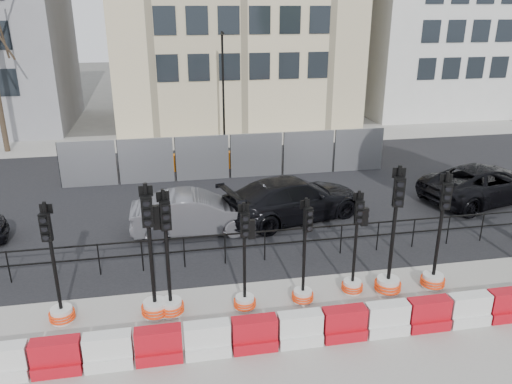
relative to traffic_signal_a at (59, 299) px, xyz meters
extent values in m
plane|color=#51514C|center=(5.48, 0.95, -0.65)|extent=(120.00, 120.00, 0.00)
cube|color=gray|center=(5.48, -2.05, -0.64)|extent=(40.00, 6.00, 0.02)
cube|color=black|center=(5.48, 7.95, -0.64)|extent=(40.00, 14.00, 0.03)
cube|color=gray|center=(5.48, 16.95, -0.64)|extent=(40.00, 4.00, 0.02)
cylinder|color=black|center=(-1.72, 2.15, -0.15)|extent=(0.04, 0.04, 1.00)
cylinder|color=black|center=(-0.52, 2.15, -0.15)|extent=(0.04, 0.04, 1.00)
cylinder|color=black|center=(0.68, 2.15, -0.15)|extent=(0.04, 0.04, 1.00)
cylinder|color=black|center=(1.88, 2.15, -0.15)|extent=(0.04, 0.04, 1.00)
cylinder|color=black|center=(3.08, 2.15, -0.15)|extent=(0.04, 0.04, 1.00)
cylinder|color=black|center=(4.28, 2.15, -0.15)|extent=(0.04, 0.04, 1.00)
cylinder|color=black|center=(5.48, 2.15, -0.15)|extent=(0.04, 0.04, 1.00)
cylinder|color=black|center=(6.68, 2.15, -0.15)|extent=(0.04, 0.04, 1.00)
cylinder|color=black|center=(7.88, 2.15, -0.15)|extent=(0.04, 0.04, 1.00)
cylinder|color=black|center=(9.08, 2.15, -0.15)|extent=(0.04, 0.04, 1.00)
cylinder|color=black|center=(10.28, 2.15, -0.15)|extent=(0.04, 0.04, 1.00)
cylinder|color=black|center=(11.48, 2.15, -0.15)|extent=(0.04, 0.04, 1.00)
cylinder|color=black|center=(12.68, 2.15, -0.15)|extent=(0.04, 0.04, 1.00)
cube|color=black|center=(5.48, 2.15, 0.33)|extent=(18.00, 0.04, 0.04)
cube|color=black|center=(5.48, 2.15, -0.10)|extent=(18.00, 0.04, 0.04)
cube|color=gray|center=(-0.52, 9.95, 0.35)|extent=(2.30, 0.05, 2.00)
cylinder|color=black|center=(-1.67, 9.95, 0.35)|extent=(0.05, 0.05, 2.00)
cube|color=gray|center=(1.88, 9.95, 0.35)|extent=(2.30, 0.05, 2.00)
cylinder|color=black|center=(0.73, 9.95, 0.35)|extent=(0.05, 0.05, 2.00)
cube|color=gray|center=(4.28, 9.95, 0.35)|extent=(2.30, 0.05, 2.00)
cylinder|color=black|center=(3.13, 9.95, 0.35)|extent=(0.05, 0.05, 2.00)
cube|color=gray|center=(6.68, 9.95, 0.35)|extent=(2.30, 0.05, 2.00)
cylinder|color=black|center=(5.53, 9.95, 0.35)|extent=(0.05, 0.05, 2.00)
cube|color=gray|center=(9.08, 9.95, 0.35)|extent=(2.30, 0.05, 2.00)
cylinder|color=black|center=(7.93, 9.95, 0.35)|extent=(0.05, 0.05, 2.00)
cube|color=gray|center=(11.48, 9.95, 0.35)|extent=(2.30, 0.05, 2.00)
cylinder|color=black|center=(10.33, 9.95, 0.35)|extent=(0.05, 0.05, 2.00)
cube|color=orange|center=(1.48, 11.45, -0.25)|extent=(1.00, 0.40, 0.80)
cube|color=orange|center=(3.48, 11.45, -0.25)|extent=(1.00, 0.40, 0.80)
cube|color=orange|center=(5.48, 11.45, -0.25)|extent=(1.00, 0.40, 0.80)
cube|color=orange|center=(7.48, 11.45, -0.25)|extent=(1.00, 0.40, 0.80)
cylinder|color=black|center=(5.98, 15.95, 2.35)|extent=(0.12, 0.12, 6.00)
cube|color=black|center=(5.98, 15.70, 5.25)|extent=(0.12, 0.50, 0.12)
cube|color=white|center=(-0.82, -1.85, -0.50)|extent=(1.00, 0.50, 0.30)
cube|color=white|center=(-0.82, -1.85, -0.10)|extent=(1.00, 0.35, 0.50)
cube|color=red|center=(0.23, -1.85, -0.50)|extent=(1.00, 0.50, 0.30)
cube|color=red|center=(0.23, -1.85, -0.10)|extent=(1.00, 0.35, 0.50)
cube|color=white|center=(1.28, -1.85, -0.50)|extent=(1.00, 0.50, 0.30)
cube|color=white|center=(1.28, -1.85, -0.10)|extent=(1.00, 0.35, 0.50)
cube|color=red|center=(2.33, -1.85, -0.50)|extent=(1.00, 0.50, 0.30)
cube|color=red|center=(2.33, -1.85, -0.10)|extent=(1.00, 0.35, 0.50)
cube|color=white|center=(3.38, -1.85, -0.50)|extent=(1.00, 0.50, 0.30)
cube|color=white|center=(3.38, -1.85, -0.10)|extent=(1.00, 0.35, 0.50)
cube|color=red|center=(4.43, -1.85, -0.50)|extent=(1.00, 0.50, 0.30)
cube|color=red|center=(4.43, -1.85, -0.10)|extent=(1.00, 0.35, 0.50)
cube|color=white|center=(5.48, -1.85, -0.50)|extent=(1.00, 0.50, 0.30)
cube|color=white|center=(5.48, -1.85, -0.10)|extent=(1.00, 0.35, 0.50)
cube|color=red|center=(6.53, -1.85, -0.50)|extent=(1.00, 0.50, 0.30)
cube|color=red|center=(6.53, -1.85, -0.10)|extent=(1.00, 0.35, 0.50)
cube|color=white|center=(7.58, -1.85, -0.50)|extent=(1.00, 0.50, 0.30)
cube|color=white|center=(7.58, -1.85, -0.10)|extent=(1.00, 0.35, 0.50)
cube|color=red|center=(8.63, -1.85, -0.50)|extent=(1.00, 0.50, 0.30)
cube|color=red|center=(8.63, -1.85, -0.10)|extent=(1.00, 0.35, 0.50)
cube|color=white|center=(9.68, -1.85, -0.50)|extent=(1.00, 0.50, 0.30)
cube|color=white|center=(9.68, -1.85, -0.10)|extent=(1.00, 0.35, 0.50)
cube|color=red|center=(10.73, -1.85, -0.50)|extent=(1.00, 0.50, 0.30)
cube|color=red|center=(10.73, -1.85, -0.10)|extent=(1.00, 0.35, 0.50)
cylinder|color=silver|center=(0.00, 0.01, -0.46)|extent=(0.52, 0.52, 0.38)
torus|color=#FF3D0D|center=(0.00, 0.01, -0.54)|extent=(0.62, 0.62, 0.05)
torus|color=#FF3D0D|center=(0.00, 0.01, -0.46)|extent=(0.62, 0.62, 0.05)
torus|color=#FF3D0D|center=(0.00, 0.01, -0.39)|extent=(0.62, 0.62, 0.05)
cylinder|color=black|center=(0.00, 0.01, 1.07)|extent=(0.09, 0.09, 2.88)
cube|color=black|center=(-0.02, -0.10, 1.94)|extent=(0.25, 0.17, 0.67)
cylinder|color=black|center=(-0.03, -0.18, 1.72)|extent=(0.15, 0.07, 0.14)
cylinder|color=black|center=(-0.03, -0.18, 1.94)|extent=(0.15, 0.07, 0.14)
cylinder|color=black|center=(-0.03, -0.18, 2.15)|extent=(0.15, 0.07, 0.14)
cube|color=black|center=(0.01, 0.07, 2.32)|extent=(0.29, 0.07, 0.23)
cylinder|color=silver|center=(2.24, -0.16, -0.44)|extent=(0.58, 0.58, 0.43)
torus|color=#FF3D0D|center=(2.24, -0.16, -0.53)|extent=(0.69, 0.69, 0.05)
torus|color=#FF3D0D|center=(2.24, -0.16, -0.44)|extent=(0.69, 0.69, 0.05)
torus|color=#FF3D0D|center=(2.24, -0.16, -0.35)|extent=(0.69, 0.69, 0.05)
cylinder|color=black|center=(2.24, -0.16, 1.27)|extent=(0.10, 0.10, 3.20)
cube|color=black|center=(2.24, -0.29, 2.23)|extent=(0.26, 0.15, 0.75)
cylinder|color=black|center=(2.24, -0.38, 1.99)|extent=(0.16, 0.05, 0.16)
cylinder|color=black|center=(2.24, -0.38, 2.23)|extent=(0.16, 0.05, 0.16)
cylinder|color=black|center=(2.24, -0.38, 2.46)|extent=(0.16, 0.05, 0.16)
cube|color=black|center=(2.24, -0.10, 2.65)|extent=(0.32, 0.03, 0.26)
cube|color=black|center=(2.45, -0.16, 2.01)|extent=(0.21, 0.14, 0.59)
cylinder|color=silver|center=(2.62, -0.16, -0.45)|extent=(0.55, 0.55, 0.41)
torus|color=#FF3D0D|center=(2.62, -0.16, -0.53)|extent=(0.66, 0.66, 0.05)
torus|color=#FF3D0D|center=(2.62, -0.16, -0.45)|extent=(0.66, 0.66, 0.05)
torus|color=#FF3D0D|center=(2.62, -0.16, -0.37)|extent=(0.66, 0.66, 0.05)
cylinder|color=black|center=(2.62, -0.16, 1.17)|extent=(0.09, 0.09, 3.05)
cube|color=black|center=(2.64, -0.28, 2.09)|extent=(0.26, 0.18, 0.71)
cylinder|color=black|center=(2.66, -0.36, 1.86)|extent=(0.16, 0.08, 0.15)
cylinder|color=black|center=(2.66, -0.36, 2.09)|extent=(0.16, 0.08, 0.15)
cylinder|color=black|center=(2.66, -0.36, 2.31)|extent=(0.16, 0.08, 0.15)
cube|color=black|center=(2.61, -0.10, 2.49)|extent=(0.31, 0.08, 0.24)
cylinder|color=silver|center=(4.48, -0.25, -0.48)|extent=(0.48, 0.48, 0.35)
torus|color=#FF3D0D|center=(4.48, -0.25, -0.55)|extent=(0.58, 0.58, 0.04)
torus|color=#FF3D0D|center=(4.48, -0.25, -0.48)|extent=(0.58, 0.58, 0.04)
torus|color=#FF3D0D|center=(4.48, -0.25, -0.41)|extent=(0.58, 0.58, 0.04)
cylinder|color=black|center=(4.48, -0.25, 0.94)|extent=(0.08, 0.08, 2.66)
cube|color=black|center=(4.48, -0.35, 1.74)|extent=(0.22, 0.13, 0.62)
cylinder|color=black|center=(4.48, -0.42, 1.54)|extent=(0.13, 0.05, 0.13)
cylinder|color=black|center=(4.48, -0.42, 1.74)|extent=(0.13, 0.05, 0.13)
cylinder|color=black|center=(4.48, -0.42, 1.93)|extent=(0.13, 0.05, 0.13)
cube|color=black|center=(4.47, -0.19, 2.09)|extent=(0.27, 0.04, 0.21)
cube|color=black|center=(4.65, -0.24, 1.56)|extent=(0.18, 0.12, 0.49)
cylinder|color=silver|center=(6.01, -0.22, -0.48)|extent=(0.48, 0.48, 0.35)
torus|color=#FF3D0D|center=(6.01, -0.22, -0.55)|extent=(0.57, 0.57, 0.04)
torus|color=#FF3D0D|center=(6.01, -0.22, -0.48)|extent=(0.57, 0.57, 0.04)
torus|color=#FF3D0D|center=(6.01, -0.22, -0.41)|extent=(0.57, 0.57, 0.04)
cylinder|color=black|center=(6.01, -0.22, 0.94)|extent=(0.08, 0.08, 2.65)
cube|color=black|center=(6.04, -0.32, 1.73)|extent=(0.24, 0.18, 0.62)
cylinder|color=black|center=(6.06, -0.39, 1.54)|extent=(0.14, 0.08, 0.13)
cylinder|color=black|center=(6.06, -0.39, 1.73)|extent=(0.14, 0.08, 0.13)
cylinder|color=black|center=(6.06, -0.39, 1.93)|extent=(0.14, 0.08, 0.13)
cube|color=black|center=(5.99, -0.17, 2.08)|extent=(0.26, 0.10, 0.21)
cylinder|color=silver|center=(7.44, -0.01, -0.48)|extent=(0.48, 0.48, 0.35)
torus|color=#FF3D0D|center=(7.44, -0.01, -0.55)|extent=(0.58, 0.58, 0.04)
torus|color=#FF3D0D|center=(7.44, -0.01, -0.48)|extent=(0.58, 0.58, 0.04)
torus|color=#FF3D0D|center=(7.44, -0.01, -0.40)|extent=(0.58, 0.58, 0.04)
cylinder|color=black|center=(7.44, -0.01, 0.94)|extent=(0.08, 0.08, 2.66)
cube|color=black|center=(7.43, -0.12, 1.74)|extent=(0.23, 0.15, 0.62)
cylinder|color=black|center=(7.42, -0.19, 1.55)|extent=(0.14, 0.06, 0.13)
cylinder|color=black|center=(7.42, -0.19, 1.74)|extent=(0.14, 0.06, 0.13)
cylinder|color=black|center=(7.42, -0.19, 1.94)|extent=(0.14, 0.06, 0.13)
cube|color=black|center=(7.45, 0.04, 2.10)|extent=(0.27, 0.05, 0.21)
cube|color=black|center=(7.62, -0.03, 1.57)|extent=(0.19, 0.13, 0.49)
cylinder|color=silver|center=(8.37, -0.20, -0.44)|extent=(0.59, 0.59, 0.44)
torus|color=#FF3D0D|center=(8.37, -0.20, -0.52)|extent=(0.71, 0.71, 0.05)
torus|color=#FF3D0D|center=(8.37, -0.20, -0.44)|extent=(0.71, 0.71, 0.05)
torus|color=#FF3D0D|center=(8.37, -0.20, -0.35)|extent=(0.71, 0.71, 0.05)
cylinder|color=black|center=(8.37, -0.20, 1.31)|extent=(0.10, 0.10, 3.28)
cube|color=black|center=(8.34, -0.33, 2.29)|extent=(0.29, 0.21, 0.76)
cylinder|color=black|center=(8.32, -0.41, 2.05)|extent=(0.17, 0.09, 0.16)
cylinder|color=black|center=(8.32, -0.41, 2.29)|extent=(0.17, 0.09, 0.16)
cylinder|color=black|center=(8.32, -0.41, 2.54)|extent=(0.17, 0.09, 0.16)
cube|color=black|center=(8.39, -0.14, 2.73)|extent=(0.33, 0.11, 0.26)
cylinder|color=silver|center=(9.70, -0.18, -0.45)|extent=(0.55, 0.55, 0.41)
torus|color=#FF3D0D|center=(9.70, -0.18, -0.53)|extent=(0.66, 0.66, 0.05)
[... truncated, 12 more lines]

